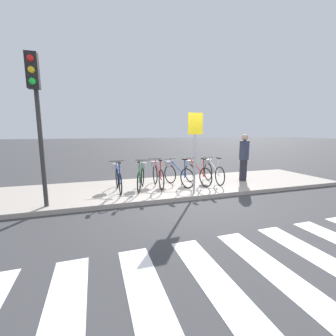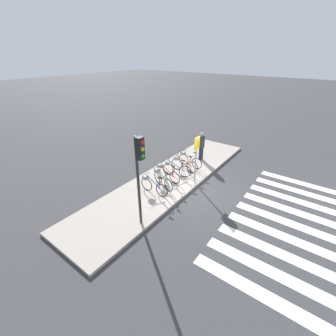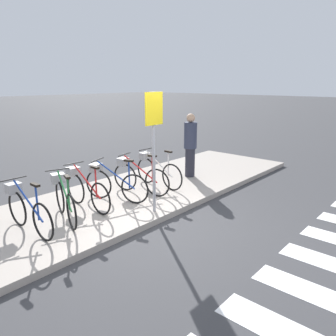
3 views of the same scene
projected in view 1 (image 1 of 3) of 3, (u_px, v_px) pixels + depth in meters
name	position (u px, v px, depth m)	size (l,w,h in m)	color
ground_plane	(184.00, 201.00, 6.25)	(120.00, 120.00, 0.00)	#38383A
sidewalk	(168.00, 187.00, 7.59)	(12.17, 2.89, 0.12)	#9E9389
parked_bicycle_0	(118.00, 177.00, 6.87)	(0.46, 1.53, 0.94)	black
parked_bicycle_1	(141.00, 176.00, 7.10)	(0.62, 1.46, 0.94)	black
parked_bicycle_2	(157.00, 173.00, 7.45)	(0.46, 1.53, 0.94)	black
parked_bicycle_3	(176.00, 173.00, 7.56)	(0.64, 1.45, 0.94)	black
parked_bicycle_4	(196.00, 172.00, 7.75)	(0.49, 1.51, 0.94)	black
parked_bicycle_5	(212.00, 171.00, 8.00)	(0.46, 1.53, 0.94)	black
pedestrian	(244.00, 157.00, 8.19)	(0.34, 0.34, 1.69)	#23232D
traffic_light	(36.00, 100.00, 4.98)	(0.24, 0.40, 3.47)	#2D2D2D
sign_post	(195.00, 139.00, 6.37)	(0.44, 0.07, 2.32)	#99999E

